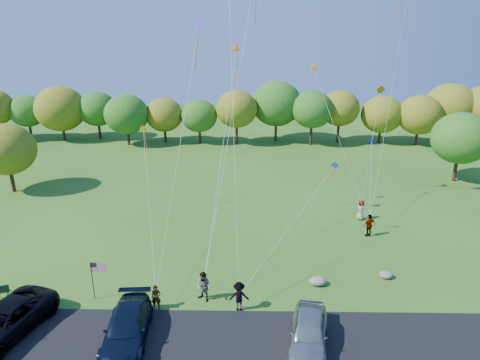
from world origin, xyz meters
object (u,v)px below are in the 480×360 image
(flyer_a, at_px, (156,297))
(flyer_d, at_px, (369,225))
(minivan_dark, at_px, (4,321))
(minivan_navy, at_px, (127,328))
(flyer_b, at_px, (204,287))
(flyer_e, at_px, (361,210))
(minivan_silver, at_px, (309,332))
(flyer_c, at_px, (239,296))
(trash_barrel, at_px, (47,301))

(flyer_a, height_order, flyer_d, flyer_d)
(minivan_dark, relative_size, flyer_a, 3.83)
(minivan_navy, relative_size, flyer_b, 2.77)
(flyer_e, bearing_deg, minivan_navy, 91.34)
(minivan_navy, xyz_separation_m, flyer_d, (15.98, 12.37, 0.10))
(flyer_b, bearing_deg, minivan_silver, 1.28)
(minivan_silver, distance_m, flyer_e, 17.01)
(minivan_silver, height_order, flyer_e, flyer_e)
(minivan_silver, bearing_deg, flyer_e, 77.95)
(flyer_d, bearing_deg, minivan_dark, 4.73)
(minivan_dark, distance_m, flyer_e, 27.38)
(flyer_d, bearing_deg, flyer_b, 12.19)
(flyer_c, bearing_deg, flyer_e, -132.14)
(flyer_e, height_order, trash_barrel, flyer_e)
(minivan_dark, height_order, minivan_navy, minivan_dark)
(flyer_a, bearing_deg, minivan_navy, -118.56)
(flyer_d, bearing_deg, trash_barrel, 0.53)
(flyer_b, height_order, flyer_d, flyer_b)
(minivan_navy, bearing_deg, minivan_dark, 173.35)
(minivan_dark, xyz_separation_m, trash_barrel, (1.10, 2.54, -0.49))
(flyer_b, height_order, flyer_c, flyer_b)
(minivan_navy, relative_size, flyer_a, 3.42)
(flyer_c, relative_size, flyer_e, 1.04)
(trash_barrel, bearing_deg, flyer_a, -0.87)
(flyer_a, height_order, flyer_e, flyer_e)
(minivan_dark, bearing_deg, flyer_c, 28.26)
(minivan_dark, distance_m, flyer_a, 8.07)
(flyer_c, bearing_deg, flyer_b, -25.17)
(minivan_dark, height_order, trash_barrel, minivan_dark)
(minivan_dark, relative_size, minivan_silver, 1.27)
(flyer_b, distance_m, flyer_c, 2.32)
(minivan_dark, xyz_separation_m, flyer_c, (12.57, 2.44, 0.02))
(flyer_c, distance_m, trash_barrel, 11.48)
(minivan_silver, relative_size, flyer_c, 2.58)
(minivan_dark, height_order, flyer_d, flyer_d)
(minivan_silver, distance_m, flyer_a, 9.06)
(minivan_navy, relative_size, flyer_e, 3.03)
(minivan_silver, relative_size, trash_barrel, 5.81)
(minivan_silver, relative_size, flyer_a, 3.02)
(minivan_navy, relative_size, flyer_d, 2.86)
(flyer_d, relative_size, flyer_e, 1.06)
(flyer_d, distance_m, trash_barrel, 23.61)
(minivan_silver, bearing_deg, minivan_dark, -171.29)
(minivan_navy, xyz_separation_m, flyer_b, (3.69, 3.63, 0.13))
(minivan_silver, xyz_separation_m, flyer_c, (-3.68, 2.99, 0.05))
(flyer_c, bearing_deg, flyer_a, -3.29)
(flyer_c, bearing_deg, minivan_silver, 137.65)
(minivan_silver, xyz_separation_m, trash_barrel, (-15.15, 3.09, -0.46))
(flyer_c, xyz_separation_m, trash_barrel, (-11.47, 0.10, -0.51))
(minivan_dark, xyz_separation_m, minivan_silver, (16.25, -0.54, -0.03))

